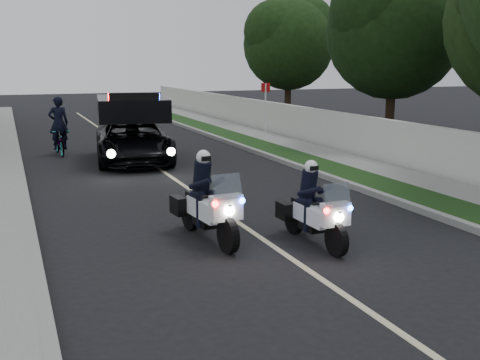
{
  "coord_description": "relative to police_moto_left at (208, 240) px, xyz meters",
  "views": [
    {
      "loc": [
        -4.37,
        -5.17,
        3.32
      ],
      "look_at": [
        -0.12,
        5.46,
        1.0
      ],
      "focal_mm": 43.68,
      "sensor_mm": 36.0,
      "label": 1
    }
  ],
  "objects": [
    {
      "name": "curb_right",
      "position": [
        5.09,
        5.07,
        0.07
      ],
      "size": [
        0.2,
        60.0,
        0.15
      ],
      "primitive_type": "cube",
      "color": "gray",
      "rests_on": "ground"
    },
    {
      "name": "cyclist",
      "position": [
        -1.65,
        11.86,
        0.0
      ],
      "size": [
        0.71,
        0.48,
        1.91
      ],
      "primitive_type": "imported",
      "rotation": [
        0.0,
        0.0,
        3.18
      ],
      "color": "black",
      "rests_on": "ground"
    },
    {
      "name": "police_suv",
      "position": [
        0.55,
        9.43,
        0.0
      ],
      "size": [
        3.09,
        5.49,
        2.54
      ],
      "primitive_type": "imported",
      "rotation": [
        0.0,
        0.0,
        -0.13
      ],
      "color": "black",
      "rests_on": "ground"
    },
    {
      "name": "bicycle",
      "position": [
        -1.65,
        11.86,
        0.0
      ],
      "size": [
        0.74,
        1.81,
        0.92
      ],
      "primitive_type": "imported",
      "rotation": [
        0.0,
        0.0,
        0.07
      ],
      "color": "black",
      "rests_on": "ground"
    },
    {
      "name": "tree_right_c",
      "position": [
        10.67,
        9.11,
        0.0
      ],
      "size": [
        6.3,
        6.3,
        8.69
      ],
      "primitive_type": null,
      "rotation": [
        0.0,
        0.0,
        -0.24
      ],
      "color": "black",
      "rests_on": "ground"
    },
    {
      "name": "lane_marking",
      "position": [
        0.99,
        5.07,
        0.0
      ],
      "size": [
        0.12,
        50.0,
        0.01
      ],
      "primitive_type": "cube",
      "color": "#BFB78C",
      "rests_on": "ground"
    },
    {
      "name": "police_moto_right",
      "position": [
        1.75,
        -0.93,
        0.0
      ],
      "size": [
        0.71,
        1.86,
        1.56
      ],
      "primitive_type": null,
      "rotation": [
        0.0,
        0.0,
        0.04
      ],
      "color": "silver",
      "rests_on": "ground"
    },
    {
      "name": "sign_post",
      "position": [
        6.99,
        12.88,
        0.0
      ],
      "size": [
        0.48,
        0.48,
        2.53
      ],
      "primitive_type": null,
      "rotation": [
        0.0,
        0.0,
        -0.25
      ],
      "color": "maroon",
      "rests_on": "ground"
    },
    {
      "name": "property_wall",
      "position": [
        8.09,
        5.07,
        0.75
      ],
      "size": [
        0.22,
        60.0,
        1.5
      ],
      "primitive_type": "cube",
      "color": "beige",
      "rests_on": "ground"
    },
    {
      "name": "police_moto_left",
      "position": [
        0.0,
        0.0,
        0.0
      ],
      "size": [
        0.93,
        2.09,
        1.72
      ],
      "primitive_type": null,
      "rotation": [
        0.0,
        0.0,
        0.11
      ],
      "color": "white",
      "rests_on": "ground"
    },
    {
      "name": "tree_right_e",
      "position": [
        11.25,
        19.31,
        0.0
      ],
      "size": [
        4.98,
        4.98,
        8.29
      ],
      "primitive_type": null,
      "rotation": [
        0.0,
        0.0,
        0.0
      ],
      "color": "#193511",
      "rests_on": "ground"
    },
    {
      "name": "grass_verge",
      "position": [
        5.79,
        5.07,
        0.08
      ],
      "size": [
        1.2,
        60.0,
        0.16
      ],
      "primitive_type": "cube",
      "color": "#193814",
      "rests_on": "ground"
    },
    {
      "name": "ground",
      "position": [
        0.99,
        -4.93,
        0.0
      ],
      "size": [
        120.0,
        120.0,
        0.0
      ],
      "primitive_type": "plane",
      "color": "black",
      "rests_on": "ground"
    },
    {
      "name": "sidewalk_right",
      "position": [
        7.09,
        5.07,
        0.08
      ],
      "size": [
        1.4,
        60.0,
        0.16
      ],
      "primitive_type": "cube",
      "color": "gray",
      "rests_on": "ground"
    },
    {
      "name": "curb_left",
      "position": [
        -3.11,
        5.07,
        0.07
      ],
      "size": [
        0.2,
        60.0,
        0.15
      ],
      "primitive_type": "cube",
      "color": "gray",
      "rests_on": "ground"
    }
  ]
}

